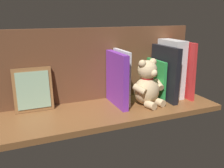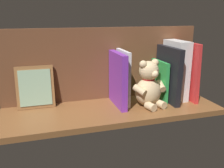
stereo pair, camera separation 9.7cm
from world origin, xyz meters
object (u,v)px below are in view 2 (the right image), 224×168
object	(u,v)px
book_0	(186,71)
teddy_bear	(149,86)
picture_frame_leaning	(35,87)
dictionary_thick_white	(176,70)

from	to	relation	value
book_0	teddy_bear	size ratio (longest dim) A/B	1.30
teddy_bear	picture_frame_leaning	size ratio (longest dim) A/B	1.12
book_0	teddy_bear	bearing A→B (deg)	12.18
dictionary_thick_white	teddy_bear	bearing A→B (deg)	20.87
book_0	picture_frame_leaning	bearing A→B (deg)	-6.01
dictionary_thick_white	teddy_bear	distance (cm)	17.05
teddy_bear	dictionary_thick_white	bearing A→B (deg)	-174.31
book_0	picture_frame_leaning	size ratio (longest dim) A/B	1.46
teddy_bear	picture_frame_leaning	distance (cm)	45.52
dictionary_thick_white	picture_frame_leaning	bearing A→B (deg)	-4.96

